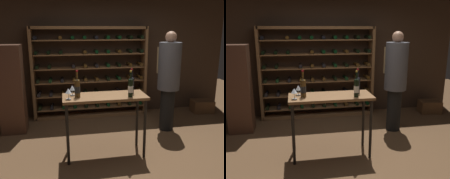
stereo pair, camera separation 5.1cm
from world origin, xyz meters
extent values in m
plane|color=brown|center=(0.00, 0.00, 0.00)|extent=(10.36, 10.36, 0.00)
cube|color=#3D2B1E|center=(0.00, 2.18, 1.48)|extent=(5.96, 0.10, 2.96)
cube|color=brown|center=(-1.50, 1.97, 1.00)|extent=(0.06, 0.32, 1.99)
cube|color=brown|center=(0.95, 1.97, 1.00)|extent=(0.06, 0.32, 1.99)
cube|color=brown|center=(-0.27, 1.97, 1.96)|extent=(2.45, 0.32, 0.06)
cube|color=brown|center=(-0.27, 1.97, 0.03)|extent=(2.45, 0.32, 0.06)
cube|color=brown|center=(-0.27, 1.97, 0.21)|extent=(2.37, 0.32, 0.02)
cylinder|color=black|center=(-1.40, 1.97, 0.27)|extent=(0.08, 0.30, 0.08)
cylinder|color=black|center=(-1.15, 1.97, 0.27)|extent=(0.08, 0.30, 0.08)
cylinder|color=black|center=(-0.90, 1.97, 0.27)|extent=(0.08, 0.30, 0.08)
cylinder|color=black|center=(-0.65, 1.97, 0.27)|extent=(0.08, 0.30, 0.08)
cylinder|color=black|center=(-0.40, 1.97, 0.27)|extent=(0.08, 0.30, 0.08)
cylinder|color=black|center=(-0.15, 1.97, 0.27)|extent=(0.08, 0.30, 0.08)
cylinder|color=black|center=(0.10, 1.97, 0.27)|extent=(0.08, 0.30, 0.08)
cylinder|color=#4C3314|center=(0.35, 1.97, 0.27)|extent=(0.08, 0.30, 0.08)
cylinder|color=black|center=(0.60, 1.97, 0.27)|extent=(0.08, 0.30, 0.08)
cylinder|color=black|center=(0.85, 1.97, 0.27)|extent=(0.08, 0.30, 0.08)
cube|color=brown|center=(-0.27, 1.97, 0.51)|extent=(2.37, 0.32, 0.02)
cylinder|color=black|center=(-1.40, 1.97, 0.57)|extent=(0.08, 0.30, 0.08)
cylinder|color=black|center=(-1.15, 1.97, 0.57)|extent=(0.08, 0.30, 0.08)
cylinder|color=#4C3314|center=(-0.90, 1.97, 0.57)|extent=(0.08, 0.30, 0.08)
cylinder|color=#4C3314|center=(-0.65, 1.97, 0.57)|extent=(0.08, 0.30, 0.08)
cylinder|color=black|center=(-0.40, 1.97, 0.57)|extent=(0.08, 0.30, 0.08)
cylinder|color=black|center=(-0.15, 1.97, 0.57)|extent=(0.08, 0.30, 0.08)
cylinder|color=black|center=(0.35, 1.97, 0.57)|extent=(0.08, 0.30, 0.08)
cylinder|color=#4C3314|center=(0.60, 1.97, 0.57)|extent=(0.08, 0.30, 0.08)
cylinder|color=#4C3314|center=(0.85, 1.97, 0.57)|extent=(0.08, 0.30, 0.08)
cube|color=brown|center=(-0.27, 1.97, 0.81)|extent=(2.37, 0.32, 0.02)
cylinder|color=black|center=(-1.40, 1.97, 0.87)|extent=(0.08, 0.30, 0.08)
cylinder|color=black|center=(-1.15, 1.97, 0.87)|extent=(0.08, 0.30, 0.08)
cylinder|color=black|center=(-0.90, 1.97, 0.87)|extent=(0.08, 0.30, 0.08)
cylinder|color=#4C3314|center=(-0.65, 1.97, 0.87)|extent=(0.08, 0.30, 0.08)
cylinder|color=#4C3314|center=(-0.40, 1.97, 0.87)|extent=(0.08, 0.30, 0.08)
cylinder|color=#4C3314|center=(-0.15, 1.97, 0.87)|extent=(0.08, 0.30, 0.08)
cylinder|color=black|center=(0.10, 1.97, 0.87)|extent=(0.08, 0.30, 0.08)
cylinder|color=black|center=(0.35, 1.97, 0.87)|extent=(0.08, 0.30, 0.08)
cylinder|color=#4C3314|center=(0.60, 1.97, 0.87)|extent=(0.08, 0.30, 0.08)
cylinder|color=#4C3314|center=(0.85, 1.97, 0.87)|extent=(0.08, 0.30, 0.08)
cube|color=brown|center=(-0.27, 1.97, 1.11)|extent=(2.37, 0.32, 0.02)
cylinder|color=black|center=(-1.40, 1.97, 1.17)|extent=(0.08, 0.30, 0.08)
cylinder|color=black|center=(-1.15, 1.97, 1.17)|extent=(0.08, 0.30, 0.08)
cylinder|color=black|center=(-0.65, 1.97, 1.17)|extent=(0.08, 0.30, 0.08)
cylinder|color=#4C3314|center=(-0.40, 1.97, 1.17)|extent=(0.08, 0.30, 0.08)
cylinder|color=black|center=(-0.15, 1.97, 1.17)|extent=(0.08, 0.30, 0.08)
cylinder|color=black|center=(0.10, 1.97, 1.17)|extent=(0.08, 0.30, 0.08)
cylinder|color=black|center=(0.35, 1.97, 1.17)|extent=(0.08, 0.30, 0.08)
cylinder|color=#4C3314|center=(0.60, 1.97, 1.17)|extent=(0.08, 0.30, 0.08)
cylinder|color=#4C3314|center=(0.85, 1.97, 1.17)|extent=(0.08, 0.30, 0.08)
cube|color=brown|center=(-0.27, 1.97, 1.41)|extent=(2.37, 0.32, 0.02)
cylinder|color=black|center=(-1.40, 1.97, 1.46)|extent=(0.08, 0.30, 0.08)
cylinder|color=black|center=(-1.15, 1.97, 1.46)|extent=(0.08, 0.30, 0.08)
cylinder|color=black|center=(-0.90, 1.97, 1.46)|extent=(0.08, 0.30, 0.08)
cylinder|color=#4C3314|center=(-0.40, 1.97, 1.46)|extent=(0.08, 0.30, 0.08)
cylinder|color=black|center=(-0.15, 1.97, 1.46)|extent=(0.08, 0.30, 0.08)
cylinder|color=black|center=(0.10, 1.97, 1.46)|extent=(0.08, 0.30, 0.08)
cylinder|color=#4C3314|center=(0.35, 1.97, 1.46)|extent=(0.08, 0.30, 0.08)
cylinder|color=black|center=(0.60, 1.97, 1.46)|extent=(0.08, 0.30, 0.08)
cylinder|color=black|center=(0.85, 1.97, 1.46)|extent=(0.08, 0.30, 0.08)
cube|color=brown|center=(-0.27, 1.97, 1.71)|extent=(2.37, 0.32, 0.02)
cylinder|color=black|center=(-1.40, 1.97, 1.76)|extent=(0.08, 0.30, 0.08)
cylinder|color=#4C3314|center=(-0.90, 1.97, 1.76)|extent=(0.08, 0.30, 0.08)
cylinder|color=black|center=(-0.65, 1.97, 1.76)|extent=(0.08, 0.30, 0.08)
cylinder|color=black|center=(-0.40, 1.97, 1.76)|extent=(0.08, 0.30, 0.08)
cylinder|color=black|center=(-0.15, 1.97, 1.76)|extent=(0.08, 0.30, 0.08)
cylinder|color=black|center=(0.10, 1.97, 1.76)|extent=(0.08, 0.30, 0.08)
cylinder|color=black|center=(0.35, 1.97, 1.76)|extent=(0.08, 0.30, 0.08)
cylinder|color=black|center=(0.60, 1.97, 1.76)|extent=(0.08, 0.30, 0.08)
cylinder|color=black|center=(0.85, 1.97, 1.76)|extent=(0.08, 0.30, 0.08)
cube|color=brown|center=(-0.26, 0.14, 0.95)|extent=(1.25, 0.51, 0.04)
cylinder|color=black|center=(-0.84, -0.06, 0.47)|extent=(0.04, 0.04, 0.93)
cylinder|color=black|center=(0.32, -0.06, 0.47)|extent=(0.04, 0.04, 0.93)
cylinder|color=black|center=(-0.84, 0.34, 0.47)|extent=(0.04, 0.04, 0.93)
cylinder|color=black|center=(0.32, 0.34, 0.47)|extent=(0.04, 0.04, 0.93)
cylinder|color=black|center=(1.10, 0.90, 0.41)|extent=(0.27, 0.27, 0.82)
cylinder|color=#4C4C51|center=(1.10, 0.90, 1.26)|extent=(0.42, 0.42, 0.89)
sphere|color=#AD7A5B|center=(1.10, 0.90, 1.80)|extent=(0.21, 0.21, 0.21)
cube|color=olive|center=(0.91, 1.00, 1.37)|extent=(0.03, 0.05, 0.50)
cube|color=brown|center=(2.34, 1.69, 0.15)|extent=(0.52, 0.40, 0.29)
cube|color=#4C2D1E|center=(-1.82, 1.34, 0.83)|extent=(0.44, 0.36, 1.67)
cylinder|color=black|center=(0.10, 0.00, 1.10)|extent=(0.07, 0.07, 0.26)
cone|color=black|center=(0.10, 0.00, 1.24)|extent=(0.07, 0.07, 0.03)
cylinder|color=black|center=(0.10, 0.00, 1.30)|extent=(0.03, 0.03, 0.09)
cylinder|color=#B7932D|center=(0.10, 0.00, 1.35)|extent=(0.03, 0.03, 0.02)
cylinder|color=silver|center=(0.10, 0.00, 1.09)|extent=(0.07, 0.07, 0.10)
cylinder|color=#4C3314|center=(-0.67, 0.12, 1.10)|extent=(0.08, 0.08, 0.25)
cone|color=#4C3314|center=(-0.67, 0.12, 1.24)|extent=(0.08, 0.08, 0.03)
cylinder|color=#4C3314|center=(-0.67, 0.12, 1.30)|extent=(0.03, 0.03, 0.10)
cylinder|color=maroon|center=(-0.67, 0.12, 1.36)|extent=(0.03, 0.03, 0.02)
cylinder|color=black|center=(-0.67, 0.12, 1.09)|extent=(0.09, 0.09, 0.10)
cylinder|color=black|center=(0.16, 0.17, 1.09)|extent=(0.07, 0.07, 0.25)
cone|color=black|center=(0.16, 0.17, 1.23)|extent=(0.07, 0.07, 0.03)
cylinder|color=black|center=(0.16, 0.17, 1.29)|extent=(0.03, 0.03, 0.10)
cylinder|color=maroon|center=(0.16, 0.17, 1.35)|extent=(0.03, 0.03, 0.02)
cylinder|color=black|center=(0.16, 0.17, 1.08)|extent=(0.08, 0.08, 0.09)
cylinder|color=silver|center=(-0.74, 0.25, 0.97)|extent=(0.07, 0.07, 0.00)
cylinder|color=silver|center=(-0.74, 0.25, 1.01)|extent=(0.01, 0.01, 0.07)
cone|color=silver|center=(-0.74, 0.25, 1.09)|extent=(0.08, 0.08, 0.07)
cylinder|color=#590A14|center=(-0.74, 0.25, 1.07)|extent=(0.05, 0.05, 0.03)
cylinder|color=silver|center=(-0.80, 0.04, 0.97)|extent=(0.07, 0.07, 0.00)
cylinder|color=silver|center=(-0.80, 0.04, 1.02)|extent=(0.01, 0.01, 0.09)
cone|color=silver|center=(-0.80, 0.04, 1.09)|extent=(0.09, 0.09, 0.07)
cylinder|color=#590A14|center=(-0.80, 0.04, 1.08)|extent=(0.05, 0.05, 0.02)
camera|label=1|loc=(-0.83, -3.35, 1.95)|focal=39.21mm
camera|label=2|loc=(-0.78, -3.36, 1.95)|focal=39.21mm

